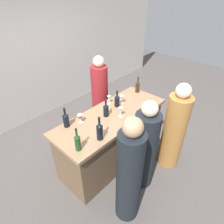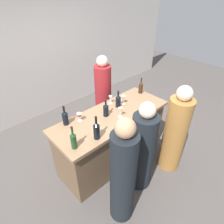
# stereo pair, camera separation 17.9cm
# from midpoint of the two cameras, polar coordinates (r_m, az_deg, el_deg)

# --- Properties ---
(ground_plane) EXTENTS (12.00, 12.00, 0.00)m
(ground_plane) POSITION_cam_midpoint_polar(r_m,az_deg,el_deg) (3.56, -1.49, -13.46)
(ground_plane) COLOR #4C4744
(back_wall) EXTENTS (8.00, 0.10, 2.80)m
(back_wall) POSITION_cam_midpoint_polar(r_m,az_deg,el_deg) (4.41, -23.66, 15.34)
(back_wall) COLOR #BCB7B2
(back_wall) RESTS_ON ground
(bar_counter) EXTENTS (1.92, 0.74, 0.95)m
(bar_counter) POSITION_cam_midpoint_polar(r_m,az_deg,el_deg) (3.22, -1.61, -7.72)
(bar_counter) COLOR brown
(bar_counter) RESTS_ON ground
(wine_bottle_leftmost_olive_green) EXTENTS (0.07, 0.07, 0.32)m
(wine_bottle_leftmost_olive_green) POSITION_cam_midpoint_polar(r_m,az_deg,el_deg) (2.33, -12.43, -8.76)
(wine_bottle_leftmost_olive_green) COLOR #193D1E
(wine_bottle_leftmost_olive_green) RESTS_ON bar_counter
(wine_bottle_second_left_near_black) EXTENTS (0.08, 0.08, 0.30)m
(wine_bottle_second_left_near_black) POSITION_cam_midpoint_polar(r_m,az_deg,el_deg) (2.73, -15.43, -2.23)
(wine_bottle_second_left_near_black) COLOR black
(wine_bottle_second_left_near_black) RESTS_ON bar_counter
(wine_bottle_center_near_black) EXTENTS (0.08, 0.08, 0.34)m
(wine_bottle_center_near_black) POSITION_cam_midpoint_polar(r_m,az_deg,el_deg) (2.43, -5.83, -5.67)
(wine_bottle_center_near_black) COLOR black
(wine_bottle_center_near_black) RESTS_ON bar_counter
(wine_bottle_second_right_near_black) EXTENTS (0.08, 0.08, 0.28)m
(wine_bottle_second_right_near_black) POSITION_cam_midpoint_polar(r_m,az_deg,el_deg) (2.85, -3.62, 0.60)
(wine_bottle_second_right_near_black) COLOR black
(wine_bottle_second_right_near_black) RESTS_ON bar_counter
(wine_bottle_rightmost_near_black) EXTENTS (0.08, 0.08, 0.28)m
(wine_bottle_rightmost_near_black) POSITION_cam_midpoint_polar(r_m,az_deg,el_deg) (3.07, -0.17, 3.41)
(wine_bottle_rightmost_near_black) COLOR black
(wine_bottle_rightmost_near_black) RESTS_ON bar_counter
(wine_bottle_far_right_amber_brown) EXTENTS (0.07, 0.07, 0.29)m
(wine_bottle_far_right_amber_brown) POSITION_cam_midpoint_polar(r_m,az_deg,el_deg) (3.52, 6.17, 7.56)
(wine_bottle_far_right_amber_brown) COLOR #331E0F
(wine_bottle_far_right_amber_brown) RESTS_ON bar_counter
(wine_glass_near_left) EXTENTS (0.06, 0.06, 0.16)m
(wine_glass_near_left) POSITION_cam_midpoint_polar(r_m,az_deg,el_deg) (2.82, 0.77, 0.57)
(wine_glass_near_left) COLOR white
(wine_glass_near_left) RESTS_ON bar_counter
(wine_glass_near_center) EXTENTS (0.07, 0.07, 0.15)m
(wine_glass_near_center) POSITION_cam_midpoint_polar(r_m,az_deg,el_deg) (3.14, 1.26, 4.18)
(wine_glass_near_center) COLOR white
(wine_glass_near_center) RESTS_ON bar_counter
(wine_glass_near_right) EXTENTS (0.07, 0.07, 0.13)m
(wine_glass_near_right) POSITION_cam_midpoint_polar(r_m,az_deg,el_deg) (2.77, -11.38, -1.55)
(wine_glass_near_right) COLOR white
(wine_glass_near_right) RESTS_ON bar_counter
(wine_glass_far_left) EXTENTS (0.06, 0.06, 0.14)m
(wine_glass_far_left) POSITION_cam_midpoint_polar(r_m,az_deg,el_deg) (3.15, -2.54, 4.11)
(wine_glass_far_left) COLOR white
(wine_glass_far_left) RESTS_ON bar_counter
(person_left_guest) EXTENTS (0.42, 0.42, 1.46)m
(person_left_guest) POSITION_cam_midpoint_polar(r_m,az_deg,el_deg) (2.78, 7.84, -10.93)
(person_left_guest) COLOR black
(person_left_guest) RESTS_ON ground
(person_center_guest) EXTENTS (0.39, 0.39, 1.51)m
(person_center_guest) POSITION_cam_midpoint_polar(r_m,az_deg,el_deg) (3.16, 16.52, -5.26)
(person_center_guest) COLOR #9E6B33
(person_center_guest) RESTS_ON ground
(person_right_guest) EXTENTS (0.39, 0.39, 1.59)m
(person_right_guest) POSITION_cam_midpoint_polar(r_m,az_deg,el_deg) (2.36, 2.82, -18.64)
(person_right_guest) COLOR black
(person_right_guest) RESTS_ON ground
(person_server_behind) EXTENTS (0.36, 0.36, 1.59)m
(person_server_behind) POSITION_cam_midpoint_polar(r_m,az_deg,el_deg) (3.76, -4.97, 3.97)
(person_server_behind) COLOR maroon
(person_server_behind) RESTS_ON ground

